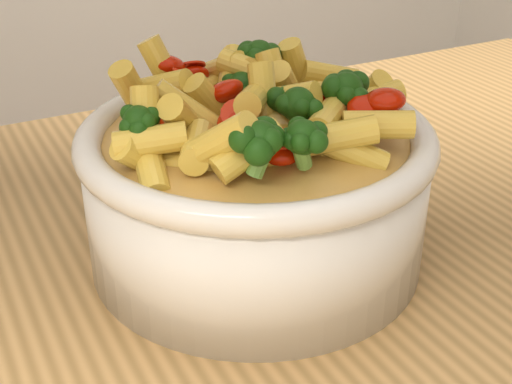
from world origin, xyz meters
name	(u,v)px	position (x,y,z in m)	size (l,w,h in m)	color
serving_bowl	(256,190)	(0.04, 0.07, 0.95)	(0.24, 0.24, 0.10)	white
pasta_salad	(256,103)	(0.04, 0.07, 1.01)	(0.19, 0.19, 0.04)	#F2C14C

